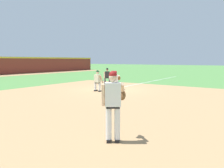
{
  "coord_description": "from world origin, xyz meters",
  "views": [
    {
      "loc": [
        -12.98,
        -8.81,
        2.13
      ],
      "look_at": [
        -5.91,
        -4.05,
        1.19
      ],
      "focal_mm": 35.0,
      "sensor_mm": 36.0,
      "label": 1
    }
  ],
  "objects": [
    {
      "name": "first_base_bag",
      "position": [
        0.0,
        0.0,
        0.04
      ],
      "size": [
        0.38,
        0.38,
        0.09
      ],
      "primitive_type": "cube",
      "color": "white",
      "rests_on": "ground"
    },
    {
      "name": "first_baseman",
      "position": [
        0.4,
        -0.14,
        0.73
      ],
      "size": [
        0.81,
        1.04,
        1.34
      ],
      "color": "black",
      "rests_on": "ground"
    },
    {
      "name": "infield_dirt_patch",
      "position": [
        -4.22,
        -2.89,
        0.0
      ],
      "size": [
        18.0,
        18.0,
        0.01
      ],
      "primitive_type": "cube",
      "color": "tan",
      "rests_on": "ground"
    },
    {
      "name": "ground_plane",
      "position": [
        0.0,
        0.0,
        0.0
      ],
      "size": [
        160.0,
        160.0,
        0.0
      ],
      "primitive_type": "plane",
      "color": "#518942"
    },
    {
      "name": "baserunner",
      "position": [
        -1.38,
        0.18,
        0.79
      ],
      "size": [
        0.49,
        0.63,
        1.46
      ],
      "color": "black",
      "rests_on": "ground"
    },
    {
      "name": "umpire",
      "position": [
        2.16,
        1.88,
        0.79
      ],
      "size": [
        0.65,
        0.68,
        1.46
      ],
      "color": "black",
      "rests_on": "ground"
    },
    {
      "name": "pitcher",
      "position": [
        -8.4,
        -5.77,
        1.06
      ],
      "size": [
        0.85,
        0.57,
        1.86
      ],
      "color": "black",
      "rests_on": "ground"
    },
    {
      "name": "foul_line_stripe",
      "position": [
        7.39,
        0.0,
        0.01
      ],
      "size": [
        14.78,
        0.1,
        0.0
      ],
      "primitive_type": "cube",
      "color": "white",
      "rests_on": "ground"
    },
    {
      "name": "baseball",
      "position": [
        -2.76,
        -1.92,
        0.04
      ],
      "size": [
        0.07,
        0.07,
        0.07
      ],
      "primitive_type": "sphere",
      "color": "white",
      "rests_on": "ground"
    }
  ]
}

